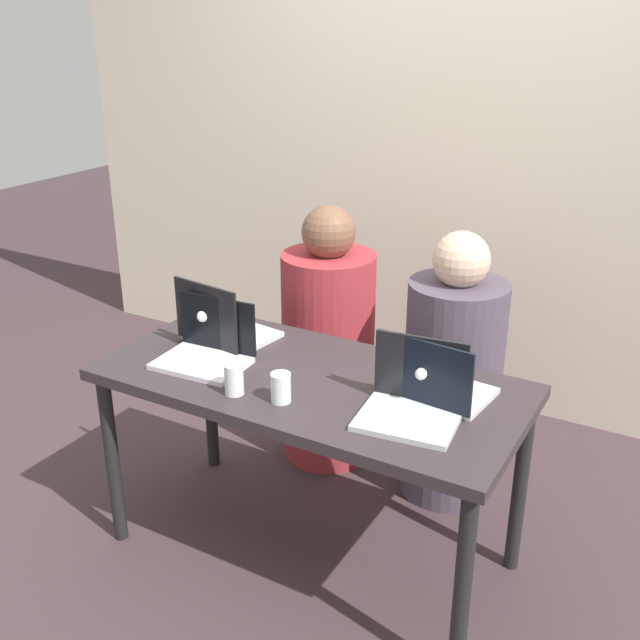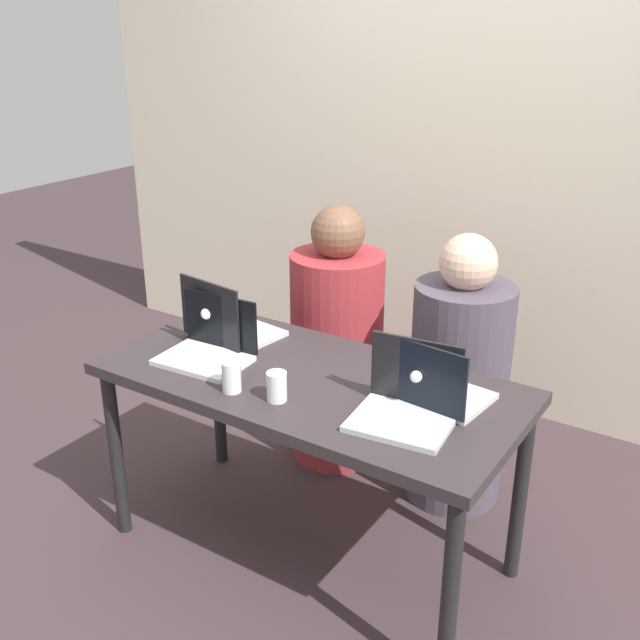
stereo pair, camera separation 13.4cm
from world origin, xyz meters
The scene contains 11 objects.
ground_plane centered at (0.00, 0.00, 0.00)m, with size 12.00×12.00×0.00m, color #3E2E32.
back_wall centered at (0.00, 1.47, 1.16)m, with size 4.50×0.10×2.32m, color beige.
desk centered at (0.00, 0.00, 0.63)m, with size 1.41×0.67×0.71m.
person_on_left centered at (-0.28, 0.62, 0.50)m, with size 0.46×0.46×1.12m.
person_on_right centered at (0.28, 0.62, 0.48)m, with size 0.47×0.47×1.09m.
laptop_front_right centered at (0.39, -0.07, 0.76)m, with size 0.31×0.28×0.23m.
laptop_back_left centered at (-0.42, 0.09, 0.76)m, with size 0.32×0.30×0.25m.
laptop_back_right centered at (0.40, 0.07, 0.76)m, with size 0.34×0.27×0.22m.
laptop_front_left centered at (-0.37, -0.07, 0.75)m, with size 0.31×0.26×0.21m.
water_glass_left centered at (-0.15, -0.22, 0.75)m, with size 0.06×0.06×0.10m.
water_glass_center centered at (0.01, -0.19, 0.75)m, with size 0.06×0.06×0.09m.
Camera 2 is at (1.24, -1.83, 1.82)m, focal length 42.00 mm.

